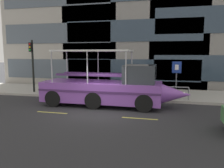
% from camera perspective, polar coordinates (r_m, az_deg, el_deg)
% --- Properties ---
extents(ground_plane, '(120.00, 120.00, 0.00)m').
position_cam_1_polar(ground_plane, '(12.71, -3.34, -6.88)').
color(ground_plane, '#2B2B2D').
extents(sidewalk, '(32.00, 4.80, 0.18)m').
position_cam_1_polar(sidewalk, '(18.00, 1.88, -2.24)').
color(sidewalk, '#A8A59E').
rests_on(sidewalk, ground_plane).
extents(curb_edge, '(32.00, 0.18, 0.18)m').
position_cam_1_polar(curb_edge, '(15.61, -0.00, -3.78)').
color(curb_edge, '#B2ADA3').
rests_on(curb_edge, ground_plane).
extents(lane_centreline, '(25.80, 0.12, 0.01)m').
position_cam_1_polar(lane_centreline, '(11.85, -4.66, -7.95)').
color(lane_centreline, '#DBD64C').
rests_on(lane_centreline, ground_plane).
extents(curb_guardrail, '(11.02, 0.09, 0.87)m').
position_cam_1_polar(curb_guardrail, '(15.91, -1.05, -1.07)').
color(curb_guardrail, gray).
rests_on(curb_guardrail, sidewalk).
extents(traffic_light_pole, '(0.24, 0.46, 4.08)m').
position_cam_1_polar(traffic_light_pole, '(18.72, -19.63, 5.58)').
color(traffic_light_pole, black).
rests_on(traffic_light_pole, sidewalk).
extents(parking_sign, '(0.60, 0.12, 2.51)m').
position_cam_1_polar(parking_sign, '(15.57, 16.09, 2.56)').
color(parking_sign, '#4C4F54').
rests_on(parking_sign, sidewalk).
extents(leaned_bicycle, '(1.74, 0.46, 0.96)m').
position_cam_1_polar(leaned_bicycle, '(18.19, -15.69, -0.93)').
color(leaned_bicycle, black).
rests_on(leaned_bicycle, sidewalk).
extents(duck_tour_boat, '(9.12, 2.49, 3.43)m').
position_cam_1_polar(duck_tour_boat, '(13.79, -0.53, -1.04)').
color(duck_tour_boat, purple).
rests_on(duck_tour_boat, ground_plane).
extents(pedestrian_near_bow, '(0.37, 0.30, 1.53)m').
position_cam_1_polar(pedestrian_near_bow, '(16.86, 10.04, 0.45)').
color(pedestrian_near_bow, black).
rests_on(pedestrian_near_bow, sidewalk).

